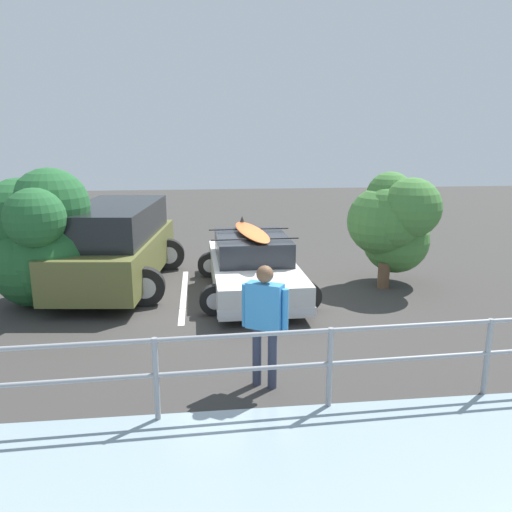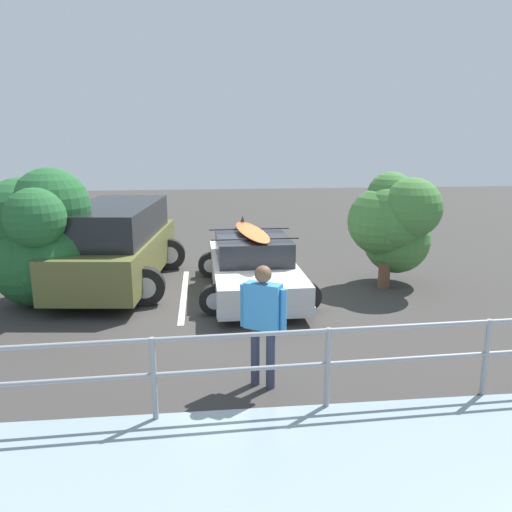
{
  "view_description": "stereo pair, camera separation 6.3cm",
  "coord_description": "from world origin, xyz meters",
  "px_view_note": "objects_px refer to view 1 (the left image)",
  "views": [
    {
      "loc": [
        0.65,
        10.01,
        3.31
      ],
      "look_at": [
        -0.46,
        0.28,
        0.95
      ],
      "focal_mm": 35.0,
      "sensor_mm": 36.0,
      "label": 1
    },
    {
      "loc": [
        0.58,
        10.01,
        3.31
      ],
      "look_at": [
        -0.46,
        0.28,
        0.95
      ],
      "focal_mm": 35.0,
      "sensor_mm": 36.0,
      "label": 2
    }
  ],
  "objects_px": {
    "sedan_car": "(253,266)",
    "suv_car": "(116,244)",
    "bush_near_right": "(42,239)",
    "person_bystander": "(265,315)",
    "bush_near_left": "(393,221)"
  },
  "relations": [
    {
      "from": "sedan_car",
      "to": "suv_car",
      "type": "xyz_separation_m",
      "value": [
        2.99,
        -0.82,
        0.37
      ]
    },
    {
      "from": "sedan_car",
      "to": "bush_near_right",
      "type": "distance_m",
      "value": 4.31
    },
    {
      "from": "suv_car",
      "to": "person_bystander",
      "type": "relative_size",
      "value": 2.92
    },
    {
      "from": "bush_near_left",
      "to": "person_bystander",
      "type": "bearing_deg",
      "value": 51.66
    },
    {
      "from": "suv_car",
      "to": "bush_near_left",
      "type": "relative_size",
      "value": 1.93
    },
    {
      "from": "sedan_car",
      "to": "bush_near_left",
      "type": "height_order",
      "value": "bush_near_left"
    },
    {
      "from": "sedan_car",
      "to": "suv_car",
      "type": "height_order",
      "value": "suv_car"
    },
    {
      "from": "bush_near_left",
      "to": "bush_near_right",
      "type": "height_order",
      "value": "bush_near_right"
    },
    {
      "from": "sedan_car",
      "to": "bush_near_right",
      "type": "relative_size",
      "value": 1.58
    },
    {
      "from": "sedan_car",
      "to": "bush_near_right",
      "type": "bearing_deg",
      "value": 3.68
    },
    {
      "from": "suv_car",
      "to": "bush_near_right",
      "type": "height_order",
      "value": "bush_near_right"
    },
    {
      "from": "sedan_car",
      "to": "bush_near_left",
      "type": "xyz_separation_m",
      "value": [
        -3.11,
        -0.07,
        0.91
      ]
    },
    {
      "from": "bush_near_left",
      "to": "bush_near_right",
      "type": "distance_m",
      "value": 7.36
    },
    {
      "from": "sedan_car",
      "to": "suv_car",
      "type": "distance_m",
      "value": 3.12
    },
    {
      "from": "sedan_car",
      "to": "bush_near_left",
      "type": "bearing_deg",
      "value": -178.75
    }
  ]
}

